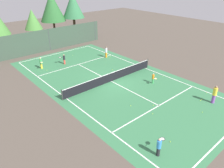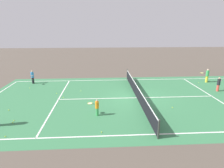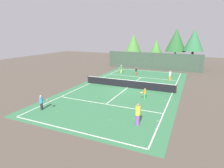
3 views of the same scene
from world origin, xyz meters
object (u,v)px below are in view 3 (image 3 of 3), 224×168
object	(u,v)px
tennis_ball_2	(97,96)
tennis_ball_6	(134,118)
tennis_ball_1	(58,111)
tennis_ball_4	(111,120)
tennis_ball_7	(137,119)
tennis_ball_13	(150,89)
tennis_ball_9	(165,100)
tennis_ball_12	(157,121)
player_4	(138,114)
player_1	(170,75)
player_0	(121,69)
player_5	(136,71)
tennis_ball_0	(154,74)
tennis_ball_11	(104,102)
tennis_ball_8	(173,81)
tennis_ball_10	(120,74)
tennis_ball_3	(148,85)
player_3	(145,93)
tennis_ball_5	(91,103)
player_2	(41,102)

from	to	relation	value
tennis_ball_2	tennis_ball_6	size ratio (longest dim) A/B	1.00
tennis_ball_1	tennis_ball_4	xyz separation A→B (m)	(4.98, 0.34, 0.00)
tennis_ball_7	tennis_ball_13	bearing A→B (deg)	95.87
tennis_ball_7	tennis_ball_4	bearing A→B (deg)	-149.72
tennis_ball_6	tennis_ball_7	size ratio (longest dim) A/B	1.00
tennis_ball_7	tennis_ball_13	size ratio (longest dim) A/B	1.00
tennis_ball_9	tennis_ball_12	size ratio (longest dim) A/B	1.00
player_4	tennis_ball_6	size ratio (longest dim) A/B	25.91
tennis_ball_9	player_1	bearing A→B (deg)	94.92
player_0	player_5	bearing A→B (deg)	-10.34
tennis_ball_6	tennis_ball_9	distance (m)	5.69
player_1	tennis_ball_0	distance (m)	4.89
player_0	player_1	distance (m)	8.73
tennis_ball_0	tennis_ball_11	world-z (taller)	same
tennis_ball_7	player_4	bearing A→B (deg)	-71.95
player_1	tennis_ball_1	bearing A→B (deg)	-115.22
player_0	tennis_ball_13	world-z (taller)	player_0
player_0	player_4	size ratio (longest dim) A/B	0.84
tennis_ball_7	tennis_ball_8	bearing A→B (deg)	85.20
tennis_ball_11	tennis_ball_12	bearing A→B (deg)	-19.40
tennis_ball_9	tennis_ball_11	bearing A→B (deg)	-150.47
player_4	tennis_ball_10	world-z (taller)	player_4
tennis_ball_2	tennis_ball_9	bearing A→B (deg)	14.62
player_0	player_4	world-z (taller)	player_4
tennis_ball_7	tennis_ball_6	bearing A→B (deg)	-172.86
player_0	player_5	distance (m)	2.89
tennis_ball_4	tennis_ball_11	world-z (taller)	same
tennis_ball_12	tennis_ball_1	bearing A→B (deg)	-168.44
tennis_ball_3	tennis_ball_6	xyz separation A→B (m)	(1.33, -10.59, 0.00)
player_0	player_3	xyz separation A→B (m)	(7.11, -11.46, -0.15)
tennis_ball_5	player_3	bearing A→B (deg)	39.08
tennis_ball_8	player_4	bearing A→B (deg)	-93.41
player_5	tennis_ball_12	size ratio (longest dim) A/B	19.60
player_4	tennis_ball_3	xyz separation A→B (m)	(-1.88, 11.46, -0.84)
tennis_ball_1	tennis_ball_11	distance (m)	4.60
tennis_ball_0	tennis_ball_9	world-z (taller)	same
player_4	tennis_ball_6	bearing A→B (deg)	122.10
tennis_ball_5	tennis_ball_9	size ratio (longest dim) A/B	1.00
player_3	tennis_ball_11	distance (m)	4.43
player_4	player_5	xyz separation A→B (m)	(-5.29, 16.95, -0.20)
tennis_ball_9	tennis_ball_12	distance (m)	5.11
tennis_ball_4	tennis_ball_8	xyz separation A→B (m)	(3.05, 15.34, 0.00)
player_2	tennis_ball_8	bearing A→B (deg)	58.76
tennis_ball_10	player_4	bearing A→B (deg)	-64.42
tennis_ball_0	tennis_ball_13	world-z (taller)	same
tennis_ball_5	tennis_ball_9	bearing A→B (deg)	30.70
player_1	tennis_ball_7	distance (m)	14.48
tennis_ball_11	tennis_ball_13	size ratio (longest dim) A/B	1.00
tennis_ball_10	tennis_ball_13	distance (m)	9.77
tennis_ball_2	player_5	bearing A→B (deg)	87.00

